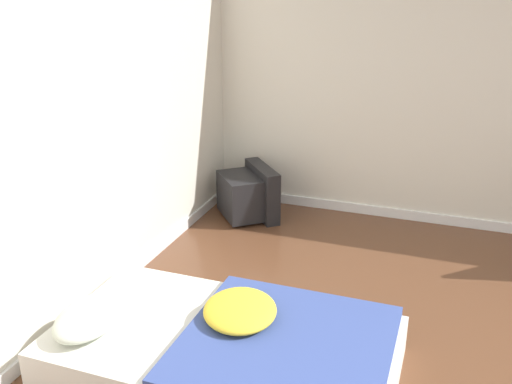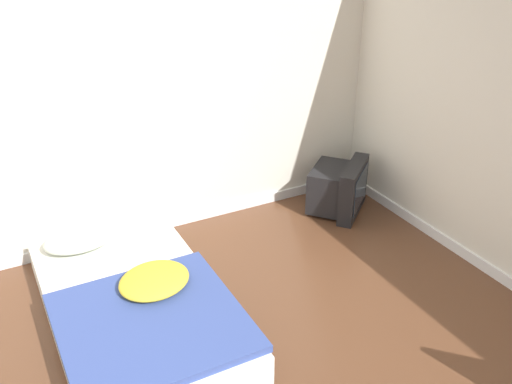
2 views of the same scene
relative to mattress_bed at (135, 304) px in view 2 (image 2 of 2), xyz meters
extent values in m
cube|color=silver|center=(-0.25, 1.11, 1.16)|extent=(8.01, 0.06, 2.60)
cube|color=white|center=(-0.25, 1.07, -0.10)|extent=(8.01, 0.02, 0.09)
cube|color=silver|center=(0.00, 0.01, -0.03)|extent=(1.08, 1.91, 0.22)
ellipsoid|color=silver|center=(-0.19, 0.74, 0.15)|extent=(0.52, 0.34, 0.14)
cube|color=#384C93|center=(0.00, -0.35, 0.11)|extent=(1.10, 1.11, 0.05)
ellipsoid|color=yellow|center=(0.14, -0.04, 0.17)|extent=(0.59, 0.54, 0.11)
cube|color=black|center=(2.05, 0.71, 0.08)|extent=(0.56, 0.54, 0.38)
cube|color=black|center=(2.19, 0.55, 0.10)|extent=(0.53, 0.48, 0.48)
cube|color=#283342|center=(2.24, 0.50, 0.11)|extent=(0.37, 0.32, 0.34)
camera|label=1|loc=(-2.46, -1.08, 1.95)|focal=40.00mm
camera|label=2|loc=(-0.70, -3.07, 2.41)|focal=40.00mm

